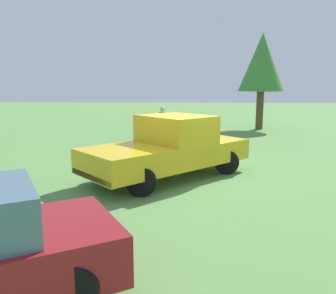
% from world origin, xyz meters
% --- Properties ---
extents(ground_plane, '(80.00, 80.00, 0.00)m').
position_xyz_m(ground_plane, '(0.00, 0.00, 0.00)').
color(ground_plane, '#5B8C47').
extents(pickup_truck, '(5.01, 4.85, 1.78)m').
position_xyz_m(pickup_truck, '(0.48, -0.06, 0.92)').
color(pickup_truck, black).
rests_on(pickup_truck, ground_plane).
extents(person_bystander, '(0.37, 0.37, 1.70)m').
position_xyz_m(person_bystander, '(0.98, -5.50, 0.96)').
color(person_bystander, black).
rests_on(person_bystander, ground_plane).
extents(tree_far_center, '(2.62, 2.62, 5.54)m').
position_xyz_m(tree_far_center, '(-4.54, -10.99, 3.85)').
color(tree_far_center, brown).
rests_on(tree_far_center, ground_plane).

